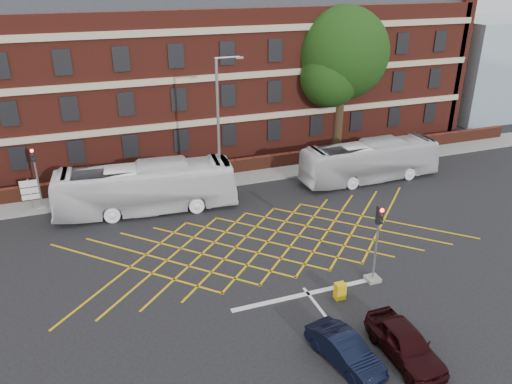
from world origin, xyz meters
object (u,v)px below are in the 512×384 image
object	(u,v)px
utility_cabinet	(340,291)
deciduous_tree	(342,60)
bus_left	(146,188)
street_lamp	(220,154)
direction_signs	(30,191)
car_navy	(345,350)
bus_right	(370,161)
car_maroon	(405,343)
traffic_light_near	(376,251)
traffic_light_far	(38,184)

from	to	relation	value
utility_cabinet	deciduous_tree	bearing A→B (deg)	61.99
bus_left	street_lamp	world-z (taller)	street_lamp
direction_signs	utility_cabinet	world-z (taller)	direction_signs
bus_left	direction_signs	bearing A→B (deg)	74.62
car_navy	bus_right	bearing A→B (deg)	42.94
bus_left	utility_cabinet	world-z (taller)	bus_left
direction_signs	utility_cabinet	distance (m)	21.42
bus_right	car_maroon	world-z (taller)	bus_right
car_navy	utility_cabinet	distance (m)	4.36
deciduous_tree	traffic_light_near	distance (m)	22.17
car_navy	direction_signs	bearing A→B (deg)	110.07
car_maroon	direction_signs	world-z (taller)	direction_signs
bus_right	traffic_light_near	bearing A→B (deg)	148.58
bus_right	traffic_light_far	xyz separation A→B (m)	(-23.28, 3.29, 0.25)
traffic_light_near	traffic_light_far	xyz separation A→B (m)	(-16.23, 15.09, 0.00)
car_maroon	traffic_light_far	xyz separation A→B (m)	(-14.42, 20.32, 1.05)
car_maroon	utility_cabinet	size ratio (longest dim) A/B	4.99
bus_right	direction_signs	distance (m)	24.10
bus_left	deciduous_tree	bearing A→B (deg)	-62.55
car_navy	traffic_light_far	bearing A→B (deg)	108.70
traffic_light_far	direction_signs	distance (m)	0.72
bus_right	deciduous_tree	size ratio (longest dim) A/B	0.89
traffic_light_far	utility_cabinet	distance (m)	21.11
car_maroon	bus_right	bearing A→B (deg)	62.81
traffic_light_near	direction_signs	size ratio (longest dim) A/B	1.94
bus_right	street_lamp	bearing A→B (deg)	88.42
car_navy	car_maroon	bearing A→B (deg)	-25.67
utility_cabinet	direction_signs	bearing A→B (deg)	132.60
street_lamp	utility_cabinet	bearing A→B (deg)	-80.05
traffic_light_near	deciduous_tree	bearing A→B (deg)	66.61
deciduous_tree	utility_cabinet	world-z (taller)	deciduous_tree
deciduous_tree	traffic_light_far	world-z (taller)	deciduous_tree
car_maroon	car_navy	bearing A→B (deg)	167.11
car_navy	traffic_light_far	world-z (taller)	traffic_light_far
bus_right	car_navy	xyz separation A→B (m)	(-11.35, -16.45, -0.90)
car_navy	car_maroon	world-z (taller)	car_maroon
bus_left	direction_signs	size ratio (longest dim) A/B	5.35
bus_right	street_lamp	distance (m)	11.80
car_maroon	street_lamp	xyz separation A→B (m)	(-2.77, 17.24, 2.73)
car_maroon	traffic_light_far	world-z (taller)	traffic_light_far
car_maroon	street_lamp	world-z (taller)	street_lamp
deciduous_tree	traffic_light_far	bearing A→B (deg)	-169.65
car_navy	car_maroon	size ratio (longest dim) A/B	0.90
street_lamp	utility_cabinet	distance (m)	13.30
bus_left	bus_right	xyz separation A→B (m)	(16.67, -0.47, -0.13)
bus_left	bus_right	bearing A→B (deg)	-86.22
deciduous_tree	utility_cabinet	size ratio (longest dim) A/B	14.55
car_navy	deciduous_tree	bearing A→B (deg)	49.76
deciduous_tree	car_maroon	bearing A→B (deg)	-112.52
car_maroon	street_lamp	size ratio (longest dim) A/B	0.43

